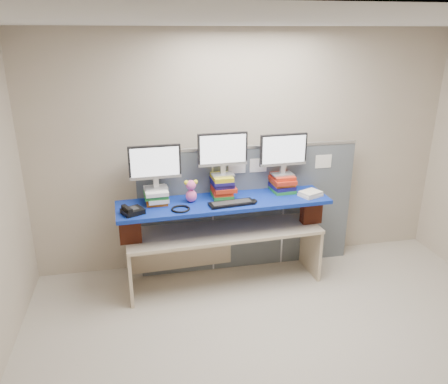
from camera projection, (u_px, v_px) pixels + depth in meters
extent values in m
cube|color=#BEAF9C|center=(308.00, 218.00, 3.34)|extent=(5.00, 4.00, 2.80)
cube|color=beige|center=(297.00, 364.00, 3.83)|extent=(5.00, 4.00, 0.01)
cube|color=silver|center=(322.00, 23.00, 2.86)|extent=(5.00, 4.00, 0.01)
cube|color=#4D555B|center=(176.00, 215.00, 5.04)|extent=(0.85, 0.05, 1.50)
cube|color=#4D555B|center=(248.00, 209.00, 5.21)|extent=(0.85, 0.05, 1.50)
cube|color=#4D555B|center=(316.00, 204.00, 5.37)|extent=(0.85, 0.05, 1.50)
cube|color=silver|center=(249.00, 147.00, 4.94)|extent=(2.60, 0.06, 0.03)
cube|color=white|center=(166.00, 171.00, 4.81)|extent=(0.20, 0.00, 0.16)
cube|color=white|center=(237.00, 167.00, 4.96)|extent=(0.20, 0.00, 0.16)
cube|color=white|center=(258.00, 165.00, 5.01)|extent=(0.20, 0.00, 0.16)
cube|color=white|center=(323.00, 161.00, 5.16)|extent=(0.20, 0.00, 0.16)
cube|color=beige|center=(224.00, 231.00, 4.89)|extent=(2.19, 0.74, 0.04)
cube|color=beige|center=(129.00, 269.00, 4.76)|extent=(0.06, 0.59, 0.62)
cube|color=beige|center=(310.00, 247.00, 5.25)|extent=(0.06, 0.59, 0.62)
cube|color=maroon|center=(130.00, 229.00, 4.55)|extent=(0.23, 0.13, 0.31)
cube|color=maroon|center=(311.00, 210.00, 5.02)|extent=(0.23, 0.13, 0.31)
cube|color=navy|center=(224.00, 202.00, 4.77)|extent=(2.34, 0.69, 0.04)
cube|color=#D36113|center=(157.00, 201.00, 4.71)|extent=(0.23, 0.27, 0.03)
cube|color=white|center=(158.00, 198.00, 4.68)|extent=(0.23, 0.30, 0.04)
cube|color=#24872F|center=(156.00, 194.00, 4.66)|extent=(0.25, 0.28, 0.04)
cube|color=white|center=(156.00, 191.00, 4.65)|extent=(0.25, 0.31, 0.04)
cube|color=#24872F|center=(222.00, 195.00, 4.87)|extent=(0.22, 0.29, 0.05)
cube|color=red|center=(222.00, 191.00, 4.86)|extent=(0.21, 0.29, 0.04)
cube|color=red|center=(224.00, 188.00, 4.84)|extent=(0.25, 0.30, 0.04)
cube|color=navy|center=(222.00, 184.00, 4.83)|extent=(0.23, 0.28, 0.04)
cube|color=navy|center=(222.00, 181.00, 4.81)|extent=(0.23, 0.30, 0.03)
cube|color=gold|center=(222.00, 177.00, 4.80)|extent=(0.22, 0.29, 0.05)
cube|color=#24872F|center=(282.00, 190.00, 5.04)|extent=(0.25, 0.29, 0.04)
cube|color=navy|center=(282.00, 186.00, 5.03)|extent=(0.26, 0.30, 0.05)
cube|color=#D36113|center=(282.00, 183.00, 5.01)|extent=(0.24, 0.27, 0.03)
cube|color=red|center=(283.00, 180.00, 4.98)|extent=(0.26, 0.30, 0.04)
cube|color=red|center=(283.00, 176.00, 4.98)|extent=(0.24, 0.27, 0.04)
cube|color=#A8A8AD|center=(156.00, 188.00, 4.65)|extent=(0.25, 0.16, 0.02)
cube|color=#A8A8AD|center=(156.00, 183.00, 4.63)|extent=(0.06, 0.05, 0.10)
cube|color=black|center=(155.00, 162.00, 4.55)|extent=(0.55, 0.06, 0.36)
cube|color=silver|center=(155.00, 163.00, 4.53)|extent=(0.50, 0.03, 0.32)
cube|color=#A8A8AD|center=(223.00, 175.00, 4.79)|extent=(0.25, 0.16, 0.02)
cube|color=#A8A8AD|center=(223.00, 170.00, 4.77)|extent=(0.06, 0.05, 0.10)
cube|color=black|center=(223.00, 149.00, 4.69)|extent=(0.55, 0.06, 0.36)
cube|color=silver|center=(223.00, 150.00, 4.67)|extent=(0.50, 0.03, 0.32)
cube|color=#A8A8AD|center=(282.00, 174.00, 4.96)|extent=(0.25, 0.16, 0.02)
cube|color=#A8A8AD|center=(283.00, 169.00, 4.95)|extent=(0.06, 0.05, 0.10)
cube|color=black|center=(283.00, 150.00, 4.87)|extent=(0.55, 0.06, 0.36)
cube|color=silver|center=(284.00, 150.00, 4.85)|extent=(0.50, 0.03, 0.32)
cube|color=black|center=(232.00, 203.00, 4.65)|extent=(0.50, 0.22, 0.03)
cube|color=#28292B|center=(232.00, 202.00, 4.64)|extent=(0.43, 0.16, 0.00)
ellipsoid|color=black|center=(254.00, 201.00, 4.71)|extent=(0.07, 0.11, 0.03)
cube|color=black|center=(133.00, 211.00, 4.42)|extent=(0.26, 0.25, 0.05)
cube|color=#28292B|center=(133.00, 208.00, 4.41)|extent=(0.13, 0.13, 0.01)
cube|color=black|center=(127.00, 209.00, 4.37)|extent=(0.12, 0.18, 0.04)
torus|color=black|center=(181.00, 209.00, 4.51)|extent=(0.24, 0.24, 0.02)
ellipsoid|color=#EC5AA4|center=(191.00, 196.00, 4.70)|extent=(0.12, 0.11, 0.14)
sphere|color=#EC5AA4|center=(191.00, 185.00, 4.66)|extent=(0.11, 0.11, 0.11)
sphere|color=yellow|center=(186.00, 183.00, 4.64)|extent=(0.05, 0.05, 0.05)
sphere|color=yellow|center=(195.00, 182.00, 4.66)|extent=(0.05, 0.05, 0.05)
cube|color=silver|center=(310.00, 195.00, 4.89)|extent=(0.29, 0.26, 0.03)
cube|color=silver|center=(311.00, 193.00, 4.88)|extent=(0.27, 0.25, 0.03)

